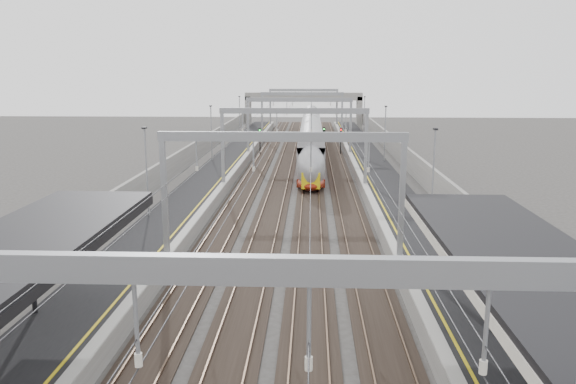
# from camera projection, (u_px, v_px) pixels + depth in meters

# --- Properties ---
(platform_left) EXTENTS (4.00, 120.00, 1.00)m
(platform_left) POSITION_uv_depth(u_px,v_px,m) (211.00, 181.00, 53.23)
(platform_left) COLOR black
(platform_left) RESTS_ON ground
(platform_right) EXTENTS (4.00, 120.00, 1.00)m
(platform_right) POSITION_uv_depth(u_px,v_px,m) (380.00, 182.00, 52.58)
(platform_right) COLOR black
(platform_right) RESTS_ON ground
(tracks) EXTENTS (11.40, 140.00, 0.20)m
(tracks) POSITION_uv_depth(u_px,v_px,m) (295.00, 186.00, 53.00)
(tracks) COLOR black
(tracks) RESTS_ON ground
(overhead_line) EXTENTS (13.00, 140.00, 6.60)m
(overhead_line) POSITION_uv_depth(u_px,v_px,m) (297.00, 116.00, 58.19)
(overhead_line) COLOR gray
(overhead_line) RESTS_ON platform_left
(overbridge) EXTENTS (22.00, 2.20, 6.90)m
(overbridge) POSITION_uv_depth(u_px,v_px,m) (304.00, 101.00, 105.65)
(overbridge) COLOR slate
(overbridge) RESTS_ON ground
(wall_left) EXTENTS (0.30, 120.00, 3.20)m
(wall_left) POSITION_uv_depth(u_px,v_px,m) (177.00, 169.00, 53.13)
(wall_left) COLOR slate
(wall_left) RESTS_ON ground
(wall_right) EXTENTS (0.30, 120.00, 3.20)m
(wall_right) POSITION_uv_depth(u_px,v_px,m) (415.00, 171.00, 52.22)
(wall_right) COLOR slate
(wall_right) RESTS_ON ground
(train) EXTENTS (2.62, 47.76, 4.15)m
(train) POSITION_uv_depth(u_px,v_px,m) (311.00, 142.00, 70.83)
(train) COLOR maroon
(train) RESTS_ON ground
(bench) EXTENTS (1.16, 1.83, 0.93)m
(bench) POSITION_uv_depth(u_px,v_px,m) (531.00, 329.00, 20.19)
(bench) COLOR black
(bench) RESTS_ON platform_right
(signal_green) EXTENTS (0.32, 0.32, 3.48)m
(signal_green) POSITION_uv_depth(u_px,v_px,m) (260.00, 136.00, 73.26)
(signal_green) COLOR black
(signal_green) RESTS_ON ground
(signal_red_near) EXTENTS (0.32, 0.32, 3.48)m
(signal_red_near) POSITION_uv_depth(u_px,v_px,m) (324.00, 135.00, 74.70)
(signal_red_near) COLOR black
(signal_red_near) RESTS_ON ground
(signal_red_far) EXTENTS (0.32, 0.32, 3.48)m
(signal_red_far) POSITION_uv_depth(u_px,v_px,m) (341.00, 136.00, 73.68)
(signal_red_far) COLOR black
(signal_red_far) RESTS_ON ground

